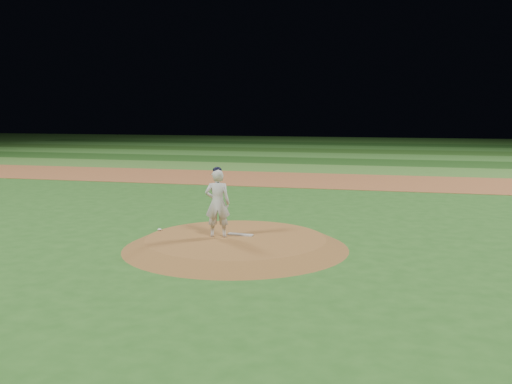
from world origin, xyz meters
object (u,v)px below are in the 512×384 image
(pitchers_mound, at_px, (236,243))
(rosin_bag, at_px, (159,230))
(pitching_rubber, at_px, (240,234))
(pitcher_on_mound, at_px, (218,203))

(pitchers_mound, relative_size, rosin_bag, 52.88)
(pitching_rubber, height_order, rosin_bag, rosin_bag)
(pitching_rubber, distance_m, pitcher_on_mound, 1.01)
(pitchers_mound, height_order, pitcher_on_mound, pitcher_on_mound)
(pitching_rubber, bearing_deg, rosin_bag, -173.84)
(pitchers_mound, height_order, rosin_bag, rosin_bag)
(pitchers_mound, relative_size, pitcher_on_mound, 3.18)
(pitcher_on_mound, bearing_deg, pitchers_mound, 0.89)
(pitching_rubber, xyz_separation_m, rosin_bag, (-2.18, -0.00, 0.01))
(pitcher_on_mound, bearing_deg, rosin_bag, 169.90)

